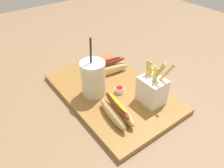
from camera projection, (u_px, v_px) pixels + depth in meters
ground_plane at (112, 96)px, 0.83m from camera, size 2.40×2.40×0.02m
food_tray at (112, 92)px, 0.82m from camera, size 0.50×0.32×0.02m
soda_cup at (93, 78)px, 0.76m from camera, size 0.09×0.09×0.22m
fries_basket at (152, 90)px, 0.73m from camera, size 0.09×0.08×0.16m
hot_dog_1 at (107, 68)px, 0.89m from camera, size 0.08×0.19×0.07m
hot_dog_2 at (117, 111)px, 0.69m from camera, size 0.16×0.08×0.07m
ketchup_cup_1 at (120, 90)px, 0.80m from camera, size 0.03×0.03×0.02m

